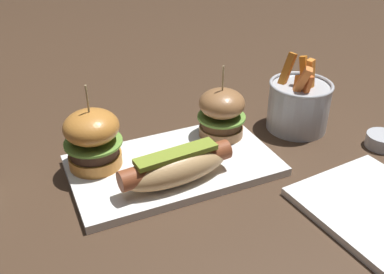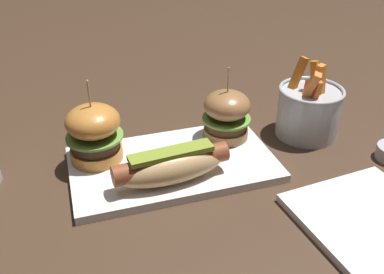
% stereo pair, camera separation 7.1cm
% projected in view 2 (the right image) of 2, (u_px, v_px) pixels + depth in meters
% --- Properties ---
extents(ground_plane, '(3.00, 3.00, 0.00)m').
position_uv_depth(ground_plane, '(173.00, 168.00, 0.73)').
color(ground_plane, '#422D1E').
extents(platter_main, '(0.34, 0.19, 0.01)m').
position_uv_depth(platter_main, '(173.00, 164.00, 0.72)').
color(platter_main, white).
rests_on(platter_main, ground).
extents(hot_dog, '(0.18, 0.07, 0.06)m').
position_uv_depth(hot_dog, '(172.00, 165.00, 0.66)').
color(hot_dog, tan).
rests_on(hot_dog, platter_main).
extents(slider_left, '(0.09, 0.09, 0.14)m').
position_uv_depth(slider_left, '(94.00, 133.00, 0.70)').
color(slider_left, '#C67D33').
rests_on(slider_left, platter_main).
extents(slider_right, '(0.09, 0.09, 0.13)m').
position_uv_depth(slider_right, '(227.00, 114.00, 0.77)').
color(slider_right, '#98673D').
rests_on(slider_right, platter_main).
extents(fries_bucket, '(0.12, 0.12, 0.15)m').
position_uv_depth(fries_bucket, '(309.00, 110.00, 0.80)').
color(fries_bucket, '#B7BABF').
rests_on(fries_bucket, ground).
extents(side_plate, '(0.21, 0.21, 0.01)m').
position_uv_depth(side_plate, '(370.00, 220.00, 0.61)').
color(side_plate, white).
rests_on(side_plate, ground).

